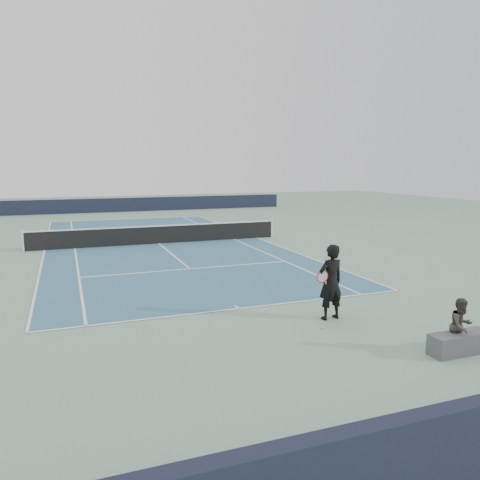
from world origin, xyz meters
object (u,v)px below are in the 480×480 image
object	(u,v)px
tennis_ball	(323,328)
spectator_bench	(460,334)
tennis_player	(331,282)
tennis_net	(159,234)

from	to	relation	value
tennis_ball	spectator_bench	xyz separation A→B (m)	(1.98, -2.38, 0.40)
tennis_player	spectator_bench	size ratio (longest dim) A/B	1.38
tennis_net	spectator_bench	bearing A→B (deg)	-78.46
tennis_net	spectator_bench	size ratio (longest dim) A/B	8.89
tennis_player	tennis_net	bearing A→B (deg)	98.24
tennis_ball	spectator_bench	size ratio (longest dim) A/B	0.04
tennis_player	spectator_bench	bearing A→B (deg)	-64.70
tennis_net	tennis_player	size ratio (longest dim) A/B	6.45
tennis_player	tennis_ball	bearing A→B (deg)	-132.94
spectator_bench	tennis_player	bearing A→B (deg)	115.30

